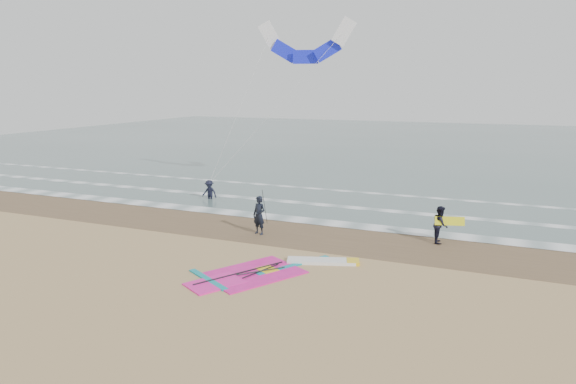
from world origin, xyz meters
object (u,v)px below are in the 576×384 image
at_px(person_standing, 259,215).
at_px(person_walking, 440,225).
at_px(windsurf_rig, 273,270).
at_px(surf_kite, 305,45).
at_px(person_wading, 209,187).

height_order(person_standing, person_walking, person_standing).
xyz_separation_m(windsurf_rig, person_standing, (-2.69, 4.37, 0.90)).
xyz_separation_m(person_walking, surf_kite, (-9.83, 8.56, 8.70)).
distance_m(person_standing, surf_kite, 13.67).
bearing_deg(windsurf_rig, surf_kite, 106.29).
height_order(person_standing, person_wading, person_standing).
bearing_deg(windsurf_rig, person_walking, 48.90).
bearing_deg(person_standing, surf_kite, 114.04).
distance_m(windsurf_rig, person_wading, 13.51).
height_order(windsurf_rig, person_walking, person_walking).
distance_m(person_standing, person_wading, 8.48).
height_order(person_walking, person_wading, person_walking).
bearing_deg(person_wading, person_standing, -39.93).
relative_size(windsurf_rig, person_walking, 3.49).
height_order(windsurf_rig, person_standing, person_standing).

